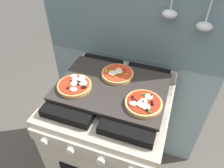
{
  "coord_description": "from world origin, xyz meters",
  "views": [
    {
      "loc": [
        0.26,
        -0.74,
        1.6
      ],
      "look_at": [
        0.0,
        0.0,
        0.93
      ],
      "focal_mm": 33.59,
      "sensor_mm": 36.0,
      "label": 1
    }
  ],
  "objects_px": {
    "stove": "(112,141)",
    "baking_tray": "(112,87)",
    "pizza_right": "(144,103)",
    "pizza_left": "(75,85)",
    "pizza_center": "(118,74)"
  },
  "relations": [
    {
      "from": "baking_tray",
      "to": "pizza_left",
      "type": "height_order",
      "value": "pizza_left"
    },
    {
      "from": "stove",
      "to": "baking_tray",
      "type": "height_order",
      "value": "baking_tray"
    },
    {
      "from": "pizza_center",
      "to": "pizza_left",
      "type": "bearing_deg",
      "value": -137.02
    },
    {
      "from": "stove",
      "to": "baking_tray",
      "type": "xyz_separation_m",
      "value": [
        0.0,
        0.0,
        0.46
      ]
    },
    {
      "from": "pizza_center",
      "to": "baking_tray",
      "type": "bearing_deg",
      "value": -90.75
    },
    {
      "from": "pizza_center",
      "to": "stove",
      "type": "bearing_deg",
      "value": -90.74
    },
    {
      "from": "baking_tray",
      "to": "pizza_center",
      "type": "distance_m",
      "value": 0.09
    },
    {
      "from": "baking_tray",
      "to": "pizza_left",
      "type": "distance_m",
      "value": 0.18
    },
    {
      "from": "baking_tray",
      "to": "pizza_right",
      "type": "height_order",
      "value": "pizza_right"
    },
    {
      "from": "pizza_left",
      "to": "pizza_right",
      "type": "relative_size",
      "value": 1.0
    },
    {
      "from": "stove",
      "to": "pizza_right",
      "type": "xyz_separation_m",
      "value": [
        0.18,
        -0.08,
        0.48
      ]
    },
    {
      "from": "baking_tray",
      "to": "pizza_left",
      "type": "xyz_separation_m",
      "value": [
        -0.17,
        -0.07,
        0.02
      ]
    },
    {
      "from": "pizza_right",
      "to": "pizza_center",
      "type": "height_order",
      "value": "pizza_right"
    },
    {
      "from": "baking_tray",
      "to": "pizza_right",
      "type": "distance_m",
      "value": 0.19
    },
    {
      "from": "pizza_left",
      "to": "pizza_right",
      "type": "distance_m",
      "value": 0.34
    }
  ]
}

